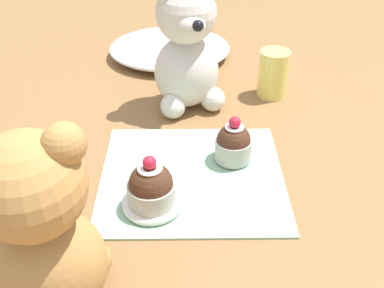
{
  "coord_description": "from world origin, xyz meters",
  "views": [
    {
      "loc": [
        -0.01,
        -0.47,
        0.4
      ],
      "look_at": [
        0.0,
        0.0,
        0.06
      ],
      "focal_mm": 42.0,
      "sensor_mm": 36.0,
      "label": 1
    }
  ],
  "objects_px": {
    "cupcake_near_cream_bear": "(233,144)",
    "juice_glass": "(273,74)",
    "cupcake_near_tan_bear": "(151,187)",
    "teddy_bear_tan": "(43,231)",
    "saucer_plate": "(152,203)",
    "teddy_bear_cream": "(187,50)"
  },
  "relations": [
    {
      "from": "teddy_bear_cream",
      "to": "cupcake_near_tan_bear",
      "type": "height_order",
      "value": "teddy_bear_cream"
    },
    {
      "from": "teddy_bear_cream",
      "to": "cupcake_near_tan_bear",
      "type": "relative_size",
      "value": 3.08
    },
    {
      "from": "cupcake_near_cream_bear",
      "to": "juice_glass",
      "type": "bearing_deg",
      "value": 66.14
    },
    {
      "from": "saucer_plate",
      "to": "cupcake_near_tan_bear",
      "type": "height_order",
      "value": "cupcake_near_tan_bear"
    },
    {
      "from": "cupcake_near_cream_bear",
      "to": "saucer_plate",
      "type": "relative_size",
      "value": 0.91
    },
    {
      "from": "saucer_plate",
      "to": "cupcake_near_tan_bear",
      "type": "bearing_deg",
      "value": 180.0
    },
    {
      "from": "cupcake_near_cream_bear",
      "to": "cupcake_near_tan_bear",
      "type": "bearing_deg",
      "value": -139.05
    },
    {
      "from": "teddy_bear_tan",
      "to": "juice_glass",
      "type": "bearing_deg",
      "value": -133.91
    },
    {
      "from": "cupcake_near_cream_bear",
      "to": "juice_glass",
      "type": "relative_size",
      "value": 0.83
    },
    {
      "from": "cupcake_near_cream_bear",
      "to": "juice_glass",
      "type": "xyz_separation_m",
      "value": [
        0.09,
        0.19,
        0.01
      ]
    },
    {
      "from": "teddy_bear_cream",
      "to": "teddy_bear_tan",
      "type": "height_order",
      "value": "teddy_bear_cream"
    },
    {
      "from": "teddy_bear_tan",
      "to": "saucer_plate",
      "type": "xyz_separation_m",
      "value": [
        0.08,
        0.13,
        -0.09
      ]
    },
    {
      "from": "teddy_bear_tan",
      "to": "saucer_plate",
      "type": "bearing_deg",
      "value": -132.53
    },
    {
      "from": "juice_glass",
      "to": "cupcake_near_cream_bear",
      "type": "bearing_deg",
      "value": -113.86
    },
    {
      "from": "cupcake_near_tan_bear",
      "to": "juice_glass",
      "type": "distance_m",
      "value": 0.35
    },
    {
      "from": "cupcake_near_tan_bear",
      "to": "juice_glass",
      "type": "bearing_deg",
      "value": 55.97
    },
    {
      "from": "cupcake_near_tan_bear",
      "to": "cupcake_near_cream_bear",
      "type": "bearing_deg",
      "value": 40.95
    },
    {
      "from": "teddy_bear_cream",
      "to": "teddy_bear_tan",
      "type": "xyz_separation_m",
      "value": [
        -0.13,
        -0.39,
        -0.0
      ]
    },
    {
      "from": "saucer_plate",
      "to": "juice_glass",
      "type": "bearing_deg",
      "value": 55.97
    },
    {
      "from": "saucer_plate",
      "to": "juice_glass",
      "type": "distance_m",
      "value": 0.35
    },
    {
      "from": "cupcake_near_tan_bear",
      "to": "juice_glass",
      "type": "xyz_separation_m",
      "value": [
        0.19,
        0.29,
        0.01
      ]
    },
    {
      "from": "teddy_bear_tan",
      "to": "juice_glass",
      "type": "distance_m",
      "value": 0.51
    }
  ]
}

